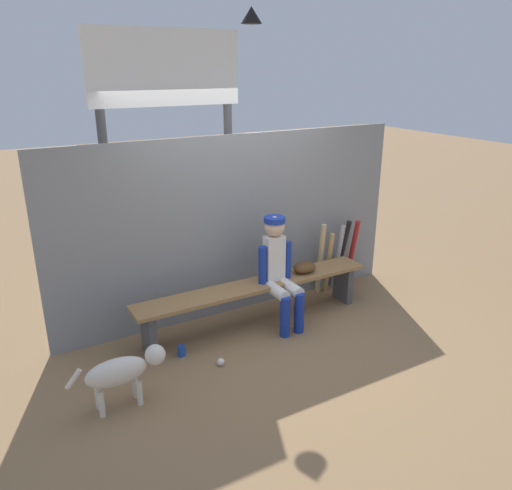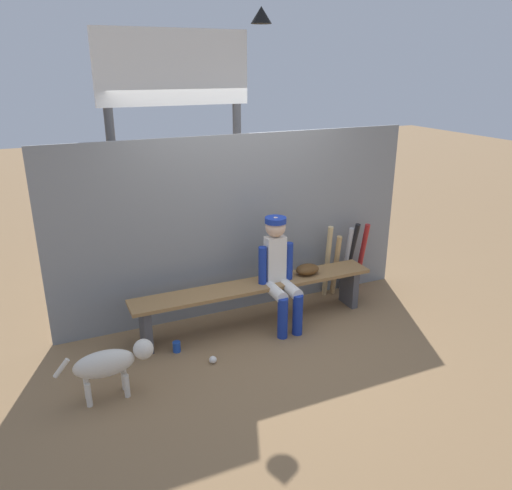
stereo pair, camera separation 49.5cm
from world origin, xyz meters
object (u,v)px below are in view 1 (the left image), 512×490
Objects in this scene: player_seated at (280,268)px; bat_aluminum_silver at (338,257)px; bat_aluminum_red at (352,253)px; baseball at (221,362)px; bat_wood_natural at (320,259)px; baseball_glove at (304,267)px; dog at (123,371)px; cup_on_bench at (276,273)px; dugout_bench at (256,292)px; cup_on_ground at (182,351)px; scoreboard at (173,106)px; bat_wood_tan at (328,263)px; bat_aluminum_black at (341,254)px.

bat_aluminum_silver is (1.16, 0.43, -0.23)m from player_seated.
bat_aluminum_red reaches higher than baseball.
bat_wood_natural reaches higher than bat_aluminum_silver.
baseball_glove is at bearing -162.38° from bat_aluminum_red.
baseball_glove is 0.33× the size of dog.
bat_aluminum_silver is at bearing 13.82° from cup_on_bench.
player_seated is at bearing -26.50° from dugout_bench.
baseball_glove is 3.78× the size of baseball.
bat_aluminum_silver reaches higher than cup_on_bench.
player_seated is 2.01m from dog.
cup_on_bench is (-1.33, -0.26, 0.10)m from bat_aluminum_red.
dog is (-0.70, -0.48, 0.28)m from cup_on_ground.
player_seated is 16.59× the size of baseball.
bat_aluminum_red is 3.43m from dog.
scoreboard is at bearing 54.98° from dog.
bat_aluminum_red is 2.66m from cup_on_ground.
bat_wood_tan reaches higher than dugout_bench.
dugout_bench is 1.05m from cup_on_ground.
bat_aluminum_red reaches higher than dog.
scoreboard is at bearing 159.35° from bat_aluminum_red.
bat_wood_tan is at bearing -7.42° from bat_wood_natural.
dugout_bench is at bearing -171.37° from cup_on_bench.
cup_on_bench is at bearing -167.54° from bat_aluminum_black.
player_seated is 2.14m from scoreboard.
scoreboard is at bearing 157.37° from bat_aluminum_silver.
bat_aluminum_silver is 1.05× the size of dog.
cup_on_ground is at bearing -166.50° from bat_wood_natural.
dugout_bench is 9.87× the size of baseball_glove.
bat_aluminum_black is (1.43, 0.30, 0.08)m from dugout_bench.
player_seated is at bearing -107.96° from cup_on_bench.
bat_wood_natural is 8.51× the size of cup_on_ground.
baseball_glove is at bearing -157.14° from bat_aluminum_silver.
bat_wood_tan is 7.33× the size of cup_on_bench.
dugout_bench is 3.28× the size of dog.
cup_on_bench is (-0.82, -0.26, 0.08)m from bat_wood_natural.
cup_on_bench is at bearing 72.04° from player_seated.
bat_aluminum_black reaches higher than baseball_glove.
player_seated is 1.36× the size of bat_aluminum_red.
bat_aluminum_red is 2.88m from scoreboard.
bat_aluminum_silver is 11.91× the size of baseball.
scoreboard reaches higher than baseball_glove.
baseball is (-2.13, -0.84, -0.43)m from bat_aluminum_black.
bat_wood_tan is 0.22m from bat_aluminum_black.
baseball_glove is at bearing 0.00° from dugout_bench.
bat_wood_natural is 0.29m from bat_aluminum_silver.
player_seated is 1.26m from bat_aluminum_silver.
cup_on_ground reaches higher than baseball.
scoreboard is at bearing 112.20° from dugout_bench.
bat_wood_tan is at bearing -25.63° from scoreboard.
bat_wood_tan is at bearing 22.05° from player_seated.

